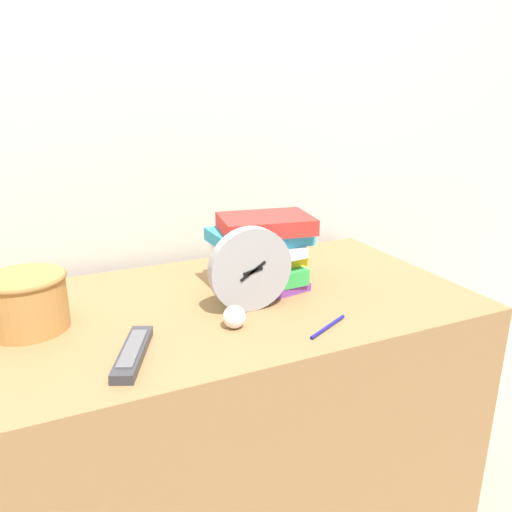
{
  "coord_description": "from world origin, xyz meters",
  "views": [
    {
      "loc": [
        -0.32,
        -0.74,
        1.26
      ],
      "look_at": [
        0.16,
        0.32,
        0.87
      ],
      "focal_mm": 35.0,
      "sensor_mm": 36.0,
      "label": 1
    }
  ],
  "objects_px": {
    "basket": "(26,300)",
    "crumpled_paper_ball": "(234,317)",
    "book_stack": "(262,250)",
    "pen": "(328,327)",
    "tv_remote": "(133,353)",
    "desk_clock": "(251,269)"
  },
  "relations": [
    {
      "from": "book_stack",
      "to": "crumpled_paper_ball",
      "type": "xyz_separation_m",
      "value": [
        -0.16,
        -0.19,
        -0.08
      ]
    },
    {
      "from": "tv_remote",
      "to": "pen",
      "type": "relative_size",
      "value": 1.6
    },
    {
      "from": "crumpled_paper_ball",
      "to": "book_stack",
      "type": "bearing_deg",
      "value": 50.44
    },
    {
      "from": "desk_clock",
      "to": "pen",
      "type": "distance_m",
      "value": 0.22
    },
    {
      "from": "tv_remote",
      "to": "pen",
      "type": "distance_m",
      "value": 0.42
    },
    {
      "from": "desk_clock",
      "to": "crumpled_paper_ball",
      "type": "distance_m",
      "value": 0.13
    },
    {
      "from": "desk_clock",
      "to": "crumpled_paper_ball",
      "type": "bearing_deg",
      "value": -134.5
    },
    {
      "from": "tv_remote",
      "to": "crumpled_paper_ball",
      "type": "height_order",
      "value": "crumpled_paper_ball"
    },
    {
      "from": "book_stack",
      "to": "basket",
      "type": "distance_m",
      "value": 0.57
    },
    {
      "from": "crumpled_paper_ball",
      "to": "pen",
      "type": "bearing_deg",
      "value": -25.89
    },
    {
      "from": "book_stack",
      "to": "tv_remote",
      "type": "distance_m",
      "value": 0.46
    },
    {
      "from": "book_stack",
      "to": "tv_remote",
      "type": "bearing_deg",
      "value": -149.4
    },
    {
      "from": "book_stack",
      "to": "pen",
      "type": "bearing_deg",
      "value": -83.96
    },
    {
      "from": "tv_remote",
      "to": "crumpled_paper_ball",
      "type": "relative_size",
      "value": 3.92
    },
    {
      "from": "desk_clock",
      "to": "pen",
      "type": "bearing_deg",
      "value": -55.39
    },
    {
      "from": "desk_clock",
      "to": "pen",
      "type": "xyz_separation_m",
      "value": [
        0.11,
        -0.16,
        -0.1
      ]
    },
    {
      "from": "book_stack",
      "to": "pen",
      "type": "height_order",
      "value": "book_stack"
    },
    {
      "from": "basket",
      "to": "crumpled_paper_ball",
      "type": "relative_size",
      "value": 3.47
    },
    {
      "from": "book_stack",
      "to": "tv_remote",
      "type": "height_order",
      "value": "book_stack"
    },
    {
      "from": "tv_remote",
      "to": "desk_clock",
      "type": "bearing_deg",
      "value": 20.52
    },
    {
      "from": "desk_clock",
      "to": "basket",
      "type": "height_order",
      "value": "desk_clock"
    },
    {
      "from": "tv_remote",
      "to": "pen",
      "type": "bearing_deg",
      "value": -6.95
    }
  ]
}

